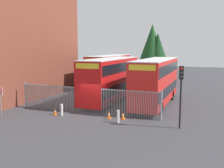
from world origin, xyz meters
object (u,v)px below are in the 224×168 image
Objects in this scene: speed_limit_sign_post at (0,95)px; double_decker_bus_behind_fence_left at (156,80)px; bollard_center_front at (118,116)px; traffic_cone_mid_forecourt at (55,112)px; traffic_cone_near_kerb at (123,116)px; traffic_light_kerbside at (181,86)px; traffic_cone_by_gate at (109,115)px; bollard_near_left at (62,110)px; double_decker_bus_behind_fence_right at (110,70)px; double_decker_bus_near_gate at (111,78)px.

double_decker_bus_behind_fence_left is at bearing 39.37° from speed_limit_sign_post.
bollard_center_front is 5.54m from traffic_cone_mid_forecourt.
traffic_light_kerbside is (4.40, -0.79, 2.70)m from traffic_cone_near_kerb.
traffic_cone_near_kerb is at bearing 11.50° from traffic_cone_by_gate.
double_decker_bus_behind_fence_right is at bearing 97.36° from bollard_near_left.
bollard_center_front is at bearing -90.96° from traffic_cone_near_kerb.
double_decker_bus_behind_fence_left reaches higher than traffic_cone_by_gate.
double_decker_bus_behind_fence_left is 9.52m from bollard_near_left.
bollard_center_front is (3.35, -7.11, -1.95)m from double_decker_bus_near_gate.
double_decker_bus_behind_fence_left is 18.32× the size of traffic_cone_mid_forecourt.
bollard_near_left is (-1.64, -6.83, -1.95)m from double_decker_bus_near_gate.
bollard_center_front is 1.05m from traffic_cone_near_kerb.
double_decker_bus_behind_fence_left is (4.66, 0.03, 0.00)m from double_decker_bus_near_gate.
double_decker_bus_near_gate is at bearing 110.03° from traffic_cone_by_gate.
bollard_center_front is (5.00, -0.28, 0.00)m from bollard_near_left.
traffic_light_kerbside is (3.12, -6.90, 0.56)m from double_decker_bus_behind_fence_left.
double_decker_bus_near_gate is at bearing 138.54° from traffic_light_kerbside.
speed_limit_sign_post is 14.08m from traffic_light_kerbside.
double_decker_bus_behind_fence_left is 6.60m from traffic_cone_near_kerb.
bollard_near_left is at bearing 23.88° from speed_limit_sign_post.
double_decker_bus_behind_fence_right is at bearing 126.13° from traffic_light_kerbside.
double_decker_bus_behind_fence_right reaches higher than bollard_near_left.
double_decker_bus_behind_fence_left is 7.08m from traffic_cone_by_gate.
traffic_cone_by_gate is 1.00× the size of traffic_cone_near_kerb.
bollard_near_left is at bearing -171.48° from traffic_cone_near_kerb.
double_decker_bus_behind_fence_right is 11.38× the size of bollard_center_front.
double_decker_bus_behind_fence_left is 10.01m from traffic_cone_mid_forecourt.
double_decker_bus_near_gate is 1.00× the size of double_decker_bus_behind_fence_right.
traffic_cone_by_gate is (2.30, -6.30, -2.13)m from double_decker_bus_near_gate.
bollard_center_front is (7.02, -15.90, -1.95)m from double_decker_bus_behind_fence_right.
speed_limit_sign_post reaches higher than traffic_cone_mid_forecourt.
traffic_light_kerbside reaches higher than traffic_cone_mid_forecourt.
bollard_near_left is 1.61× the size of traffic_cone_near_kerb.
double_decker_bus_behind_fence_right is 17.49m from bollard_center_front.
bollard_near_left is 0.22× the size of traffic_light_kerbside.
double_decker_bus_behind_fence_left and double_decker_bus_behind_fence_right have the same top height.
double_decker_bus_near_gate reaches higher than bollard_near_left.
traffic_cone_by_gate is 0.25× the size of speed_limit_sign_post.
double_decker_bus_near_gate is 4.50× the size of speed_limit_sign_post.
double_decker_bus_behind_fence_right is 17.78m from speed_limit_sign_post.
bollard_center_front is at bearing 10.18° from speed_limit_sign_post.
bollard_center_front is at bearing -66.19° from double_decker_bus_behind_fence_right.
double_decker_bus_near_gate is 7.27m from traffic_cone_near_kerb.
double_decker_bus_near_gate reaches higher than bollard_center_front.
double_decker_bus_near_gate is 9.52m from double_decker_bus_behind_fence_right.
double_decker_bus_behind_fence_right is 16.59m from traffic_cone_near_kerb.
traffic_cone_by_gate is at bearing -69.97° from double_decker_bus_near_gate.
double_decker_bus_behind_fence_right reaches higher than bollard_center_front.
traffic_cone_by_gate is at bearing 8.53° from traffic_cone_mid_forecourt.
bollard_near_left is at bearing -132.56° from double_decker_bus_behind_fence_left.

